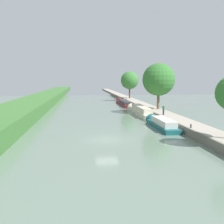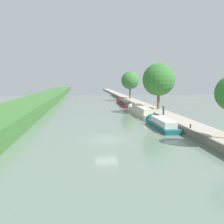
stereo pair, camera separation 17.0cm
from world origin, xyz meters
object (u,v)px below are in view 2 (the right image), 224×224
object	(u,v)px
narrowboat_teal	(161,123)
mooring_bollard_far	(127,98)
person_walking	(163,110)
mooring_bollard_near	(191,126)
narrowboat_cream	(140,111)
narrowboat_maroon	(124,103)

from	to	relation	value
narrowboat_teal	mooring_bollard_far	xyz separation A→B (m)	(1.92, 39.60, 0.62)
narrowboat_teal	mooring_bollard_far	bearing A→B (deg)	87.22
narrowboat_teal	person_walking	xyz separation A→B (m)	(2.16, 5.57, 1.26)
mooring_bollard_near	narrowboat_teal	bearing A→B (deg)	108.76
narrowboat_teal	narrowboat_cream	distance (m)	13.83
narrowboat_teal	narrowboat_cream	world-z (taller)	narrowboat_cream
mooring_bollard_near	mooring_bollard_far	world-z (taller)	same
mooring_bollard_far	narrowboat_teal	bearing A→B (deg)	-92.78
narrowboat_teal	mooring_bollard_near	bearing A→B (deg)	-71.24
narrowboat_maroon	mooring_bollard_near	bearing A→B (deg)	-87.17
narrowboat_maroon	person_walking	world-z (taller)	person_walking
narrowboat_maroon	mooring_bollard_near	xyz separation A→B (m)	(1.88, -38.12, 0.66)
mooring_bollard_near	person_walking	bearing A→B (deg)	88.79
narrowboat_teal	narrowboat_cream	size ratio (longest dim) A/B	0.63
narrowboat_maroon	mooring_bollard_near	size ratio (longest dim) A/B	37.56
narrowboat_teal	person_walking	world-z (taller)	person_walking
mooring_bollard_near	narrowboat_cream	bearing A→B (deg)	95.35
person_walking	mooring_bollard_far	size ratio (longest dim) A/B	3.69
narrowboat_teal	mooring_bollard_near	distance (m)	6.01
narrowboat_maroon	mooring_bollard_near	world-z (taller)	mooring_bollard_near
narrowboat_teal	mooring_bollard_near	xyz separation A→B (m)	(1.92, -5.66, 0.62)
person_walking	mooring_bollard_near	xyz separation A→B (m)	(-0.24, -11.23, -0.65)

